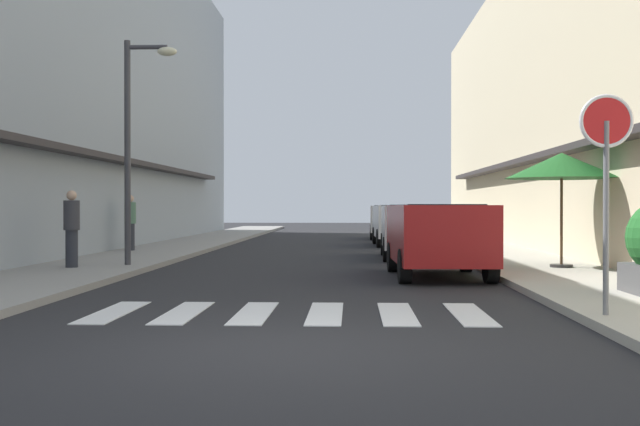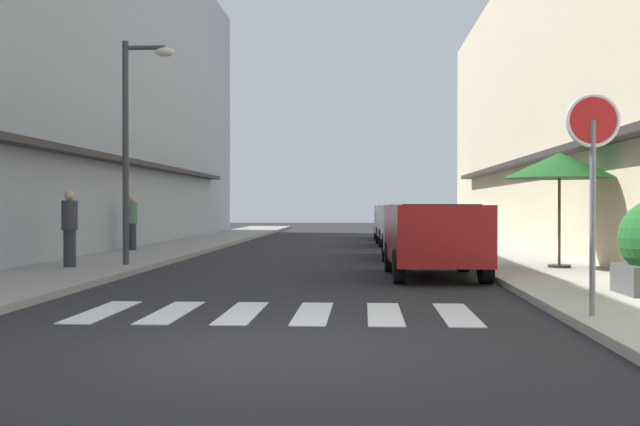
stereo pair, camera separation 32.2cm
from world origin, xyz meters
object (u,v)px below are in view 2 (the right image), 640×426
at_px(parked_car_near, 434,232).
at_px(pedestrian_walking_near, 70,227).
at_px(pedestrian_walking_far, 132,221).
at_px(parked_car_far, 403,220).
at_px(parked_car_distant, 396,218).
at_px(parked_car_mid, 415,225).
at_px(round_street_sign, 593,145).
at_px(cafe_umbrella, 559,166).
at_px(street_lamp, 134,127).

relative_size(parked_car_near, pedestrian_walking_near, 2.40).
bearing_deg(pedestrian_walking_far, parked_car_far, 177.60).
height_order(parked_car_distant, pedestrian_walking_near, pedestrian_walking_near).
relative_size(parked_car_mid, parked_car_distant, 1.03).
height_order(round_street_sign, pedestrian_walking_far, round_street_sign).
distance_m(parked_car_near, parked_car_far, 12.42).
distance_m(parked_car_near, cafe_umbrella, 3.31).
bearing_deg(parked_car_distant, parked_car_near, -90.00).
xyz_separation_m(parked_car_near, street_lamp, (-6.54, 1.50, 2.29)).
xyz_separation_m(round_street_sign, street_lamp, (-7.88, 7.66, 1.05)).
distance_m(parked_car_distant, pedestrian_walking_near, 19.21).
bearing_deg(street_lamp, parked_car_distant, 68.73).
height_order(street_lamp, pedestrian_walking_far, street_lamp).
bearing_deg(parked_car_far, cafe_umbrella, -76.14).
distance_m(parked_car_near, pedestrian_walking_near, 7.76).
bearing_deg(parked_car_near, street_lamp, 167.06).
bearing_deg(street_lamp, pedestrian_walking_far, 107.47).
xyz_separation_m(parked_car_mid, pedestrian_walking_far, (-8.29, 1.46, 0.06)).
bearing_deg(parked_car_distant, street_lamp, -111.27).
xyz_separation_m(pedestrian_walking_near, pedestrian_walking_far, (-0.56, 6.33, -0.00)).
bearing_deg(pedestrian_walking_far, parked_car_mid, 134.69).
relative_size(parked_car_near, street_lamp, 0.79).
bearing_deg(parked_car_far, pedestrian_walking_far, -147.07).
distance_m(cafe_umbrella, pedestrian_walking_far, 12.58).
relative_size(street_lamp, cafe_umbrella, 2.04).
bearing_deg(pedestrian_walking_far, parked_car_distant, -161.68).
bearing_deg(parked_car_far, parked_car_near, -90.00).
xyz_separation_m(parked_car_near, round_street_sign, (1.33, -6.15, 1.24)).
relative_size(round_street_sign, cafe_umbrella, 1.08).
xyz_separation_m(round_street_sign, pedestrian_walking_far, (-9.62, 13.20, -1.18)).
relative_size(round_street_sign, pedestrian_walking_near, 1.61).
relative_size(parked_car_far, pedestrian_walking_near, 2.43).
distance_m(parked_car_distant, cafe_umbrella, 17.40).
height_order(parked_car_far, parked_car_distant, same).
bearing_deg(parked_car_mid, parked_car_distant, 90.00).
distance_m(round_street_sign, cafe_umbrella, 7.48).
height_order(parked_car_near, parked_car_distant, same).
relative_size(parked_car_near, parked_car_far, 0.99).
xyz_separation_m(parked_car_near, pedestrian_walking_near, (-7.73, 0.72, 0.07)).
height_order(parked_car_mid, cafe_umbrella, cafe_umbrella).
bearing_deg(pedestrian_walking_far, round_street_sign, 90.76).
height_order(parked_car_near, pedestrian_walking_near, pedestrian_walking_near).
height_order(parked_car_mid, pedestrian_walking_far, pedestrian_walking_far).
distance_m(parked_car_near, round_street_sign, 6.41).
bearing_deg(pedestrian_walking_near, pedestrian_walking_far, -164.33).
xyz_separation_m(parked_car_distant, pedestrian_walking_near, (-7.73, -17.59, 0.07)).
distance_m(parked_car_near, parked_car_distant, 18.31).
xyz_separation_m(street_lamp, pedestrian_walking_far, (-1.75, 5.55, -2.23)).
bearing_deg(round_street_sign, parked_car_mid, 96.47).
bearing_deg(parked_car_mid, pedestrian_walking_near, -147.79).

